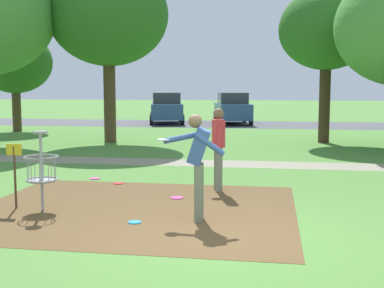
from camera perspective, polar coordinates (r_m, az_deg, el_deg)
name	(u,v)px	position (r m, az deg, el deg)	size (l,w,h in m)	color
ground_plane	(213,236)	(7.33, 2.42, -10.41)	(160.00, 160.00, 0.00)	#518438
dirt_tee_pad	(135,209)	(8.93, -6.54, -7.35)	(5.59, 4.74, 0.01)	brown
disc_golf_basket	(38,168)	(9.00, -17.10, -2.60)	(0.98, 0.58, 1.39)	#9E9EA3
player_foreground_watching	(218,144)	(10.24, 3.00, -0.06)	(0.44, 0.50, 1.71)	slate
player_throwing	(198,160)	(7.95, 0.67, -1.79)	(1.14, 0.43, 1.71)	slate
frisbee_near_basket	(95,179)	(11.93, -11.02, -3.89)	(0.25, 0.25, 0.02)	#E53D99
frisbee_by_tee	(177,198)	(9.70, -1.72, -6.15)	(0.25, 0.25, 0.02)	#E53D99
frisbee_far_left	(135,222)	(8.04, -6.56, -8.86)	(0.20, 0.20, 0.02)	#1E93DB
frisbee_far_right	(118,183)	(11.26, -8.38, -4.46)	(0.24, 0.24, 0.02)	red
tree_near_left	(108,15)	(20.02, -9.53, 14.28)	(4.62, 4.62, 6.88)	#4C3823
tree_far_left	(327,30)	(20.11, 15.10, 12.43)	(3.63, 3.63, 5.88)	#422D1E
tree_far_center	(15,62)	(25.92, -19.54, 8.77)	(3.55, 3.55, 4.88)	#4C3823
parking_lot_strip	(259,124)	(29.36, 7.64, 2.22)	(36.00, 6.00, 0.01)	#4C4C51
parked_car_leftmost	(167,108)	(30.00, -2.92, 4.11)	(2.72, 4.50, 1.84)	#2D4784
parked_car_center_left	(233,108)	(29.64, 4.64, 4.07)	(2.61, 4.48, 1.84)	#2D4784
gravel_path	(243,164)	(14.07, 5.79, -2.28)	(40.00, 1.31, 0.00)	gray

